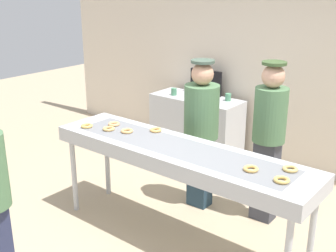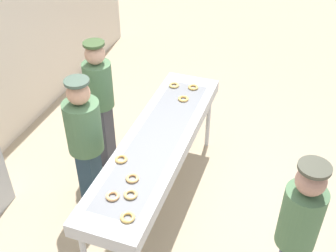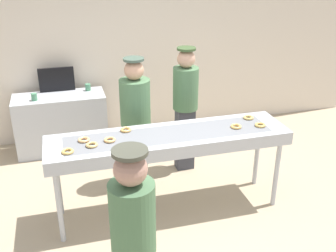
% 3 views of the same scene
% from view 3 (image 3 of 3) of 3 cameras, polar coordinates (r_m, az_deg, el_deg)
% --- Properties ---
extents(ground_plane, '(16.00, 16.00, 0.00)m').
position_cam_3_polar(ground_plane, '(4.95, 0.14, -11.51)').
color(ground_plane, tan).
extents(back_wall, '(8.00, 0.12, 3.29)m').
position_cam_3_polar(back_wall, '(6.46, -5.65, 12.98)').
color(back_wall, beige).
rests_on(back_wall, ground).
extents(fryer_conveyor, '(2.68, 0.66, 0.99)m').
position_cam_3_polar(fryer_conveyor, '(4.49, 0.15, -2.07)').
color(fryer_conveyor, '#B7BABF').
rests_on(fryer_conveyor, ground).
extents(glazed_donut_0, '(0.18, 0.18, 0.03)m').
position_cam_3_polar(glazed_donut_0, '(4.55, -5.95, -0.52)').
color(glazed_donut_0, '#E6AF5C').
rests_on(glazed_donut_0, fryer_conveyor).
extents(glazed_donut_1, '(0.13, 0.13, 0.03)m').
position_cam_3_polar(glazed_donut_1, '(4.33, -8.19, -1.93)').
color(glazed_donut_1, '#E8AB66').
rests_on(glazed_donut_1, fryer_conveyor).
extents(glazed_donut_2, '(0.16, 0.16, 0.03)m').
position_cam_3_polar(glazed_donut_2, '(4.18, -13.93, -3.47)').
color(glazed_donut_2, '#EDB95C').
rests_on(glazed_donut_2, fryer_conveyor).
extents(glazed_donut_3, '(0.14, 0.14, 0.03)m').
position_cam_3_polar(glazed_donut_3, '(4.38, -11.75, -1.91)').
color(glazed_donut_3, '#EFAF6E').
rests_on(glazed_donut_3, fryer_conveyor).
extents(glazed_donut_4, '(0.16, 0.16, 0.03)m').
position_cam_3_polar(glazed_donut_4, '(4.93, 11.23, 1.19)').
color(glazed_donut_4, '#DCB564').
rests_on(glazed_donut_4, fryer_conveyor).
extents(glazed_donut_5, '(0.14, 0.14, 0.03)m').
position_cam_3_polar(glazed_donut_5, '(4.76, 12.83, 0.15)').
color(glazed_donut_5, '#E3B45B').
rests_on(glazed_donut_5, fryer_conveyor).
extents(glazed_donut_6, '(0.15, 0.15, 0.03)m').
position_cam_3_polar(glazed_donut_6, '(4.26, -10.67, -2.62)').
color(glazed_donut_6, '#DDAF65').
rests_on(glazed_donut_6, fryer_conveyor).
extents(glazed_donut_7, '(0.14, 0.14, 0.03)m').
position_cam_3_polar(glazed_donut_7, '(4.67, 9.53, -0.06)').
color(glazed_donut_7, '#EBB35D').
rests_on(glazed_donut_7, fryer_conveyor).
extents(worker_baker, '(0.38, 0.38, 1.67)m').
position_cam_3_polar(worker_baker, '(5.05, -4.60, 1.83)').
color(worker_baker, '#21384A').
rests_on(worker_baker, ground).
extents(worker_assistant, '(0.33, 0.33, 1.71)m').
position_cam_3_polar(worker_assistant, '(5.38, 2.45, 3.32)').
color(worker_assistant, '#383A44').
rests_on(worker_assistant, ground).
extents(customer_waiting, '(0.34, 0.34, 1.65)m').
position_cam_3_polar(customer_waiting, '(3.10, -4.89, -15.04)').
color(customer_waiting, '#272D4C').
rests_on(customer_waiting, ground).
extents(prep_counter, '(1.32, 0.55, 0.87)m').
position_cam_3_polar(prep_counter, '(6.30, -14.72, 0.41)').
color(prep_counter, '#B7BABF').
rests_on(prep_counter, ground).
extents(paper_cup_0, '(0.08, 0.08, 0.10)m').
position_cam_3_polar(paper_cup_0, '(6.26, -11.18, 5.37)').
color(paper_cup_0, '#4C8C66').
rests_on(paper_cup_0, prep_counter).
extents(paper_cup_1, '(0.08, 0.08, 0.10)m').
position_cam_3_polar(paper_cup_1, '(6.04, -18.28, 3.90)').
color(paper_cup_1, '#4C8C66').
rests_on(paper_cup_1, prep_counter).
extents(menu_display, '(0.52, 0.04, 0.36)m').
position_cam_3_polar(menu_display, '(6.30, -15.38, 6.33)').
color(menu_display, black).
rests_on(menu_display, prep_counter).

